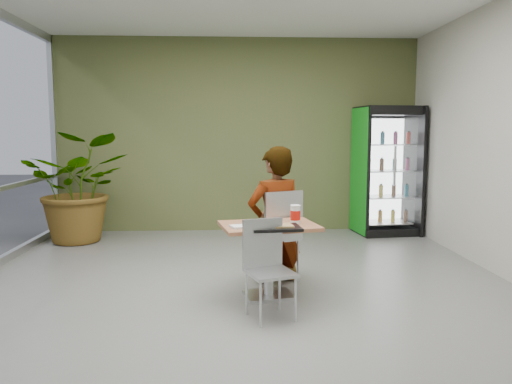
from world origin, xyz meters
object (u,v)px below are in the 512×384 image
chair_near (267,260)px  potted_plant (80,187)px  dining_table (269,245)px  chair_far (279,229)px  soda_cup (295,214)px  beverage_fridge (387,171)px  cafeteria_tray (276,228)px  seated_woman (275,228)px

chair_near → potted_plant: potted_plant is taller
dining_table → chair_far: (0.15, 0.52, 0.07)m
chair_far → chair_near: (-0.21, -1.01, -0.09)m
soda_cup → potted_plant: (-2.93, 2.68, -0.01)m
soda_cup → beverage_fridge: beverage_fridge is taller
cafeteria_tray → soda_cup: bearing=54.0°
beverage_fridge → cafeteria_tray: bearing=-128.9°
soda_cup → beverage_fridge: size_ratio=0.09×
chair_far → soda_cup: size_ratio=5.61×
beverage_fridge → potted_plant: size_ratio=1.25×
seated_woman → potted_plant: 3.52m
chair_far → cafeteria_tray: size_ratio=2.22×
soda_cup → beverage_fridge: 3.60m
chair_far → seated_woman: bearing=-72.1°
seated_woman → soda_cup: 0.60m
soda_cup → beverage_fridge: (1.88, 3.06, 0.19)m
chair_near → beverage_fridge: bearing=39.1°
chair_far → potted_plant: potted_plant is taller
seated_woman → potted_plant: size_ratio=1.09×
soda_cup → cafeteria_tray: size_ratio=0.40×
chair_far → chair_near: bearing=54.7°
chair_near → cafeteria_tray: chair_near is taller
cafeteria_tray → beverage_fridge: size_ratio=0.22×
chair_far → potted_plant: size_ratio=0.62×
potted_plant → chair_near: bearing=-51.0°
dining_table → soda_cup: size_ratio=5.68×
chair_near → potted_plant: bearing=109.7°
chair_near → potted_plant: size_ratio=0.53×
chair_near → beverage_fridge: (2.21, 3.59, 0.52)m
soda_cup → beverage_fridge: bearing=58.4°
chair_near → soda_cup: soda_cup is taller
dining_table → chair_near: bearing=-96.7°
dining_table → soda_cup: (0.27, 0.05, 0.30)m
cafeteria_tray → beverage_fridge: 3.98m
beverage_fridge → potted_plant: bearing=177.6°
cafeteria_tray → beverage_fridge: beverage_fridge is taller
dining_table → potted_plant: (-2.66, 2.73, 0.29)m
dining_table → chair_far: size_ratio=1.01×
seated_woman → soda_cup: size_ratio=9.87×
chair_near → soda_cup: size_ratio=4.79×
seated_woman → cafeteria_tray: bearing=62.1°
chair_far → seated_woman: 0.07m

